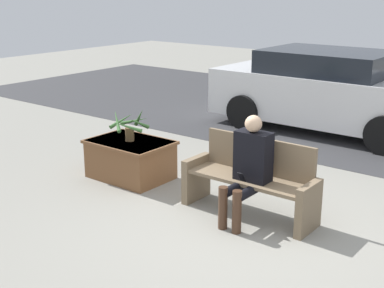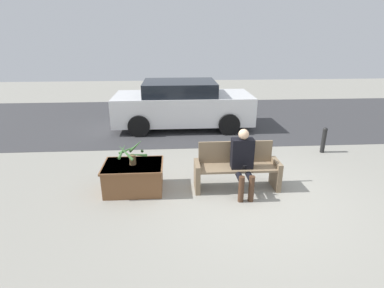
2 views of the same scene
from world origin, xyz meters
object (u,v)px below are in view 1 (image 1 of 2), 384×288
Objects in this scene: bench at (251,180)px; potted_plant at (130,125)px; planter_box at (130,158)px; person_seated at (249,165)px; parked_car at (330,91)px.

potted_plant is (-1.97, 0.02, 0.34)m from bench.
planter_box is 0.47m from potted_plant.
bench is at bearing 111.26° from person_seated.
bench is 4.25m from parked_car.
bench is at bearing -77.90° from parked_car.
bench is 1.97m from planter_box.
parked_car is at bearing 102.51° from person_seated.
planter_box is at bearing -104.67° from parked_car.
bench is 0.38× the size of parked_car.
bench is 2.81× the size of potted_plant.
person_seated is (0.07, -0.19, 0.24)m from bench.
person_seated is 2.09m from planter_box.
person_seated is at bearing -68.74° from bench.
potted_plant is 0.14× the size of parked_car.
person_seated is 1.10× the size of planter_box.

